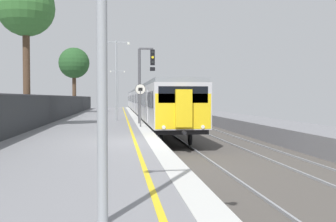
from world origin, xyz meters
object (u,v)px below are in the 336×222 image
at_px(speed_limit_sign, 140,100).
at_px(platform_lamp_far, 118,87).
at_px(platform_lamp_mid, 116,74).
at_px(background_tree_left, 74,64).
at_px(background_tree_centre, 27,11).
at_px(signal_gantry, 144,76).
at_px(commuter_train_at_platform, 145,101).

bearing_deg(speed_limit_sign, platform_lamp_far, 92.66).
distance_m(platform_lamp_mid, background_tree_left, 17.03).
bearing_deg(speed_limit_sign, background_tree_centre, 177.21).
xyz_separation_m(platform_lamp_mid, background_tree_left, (-4.73, 16.23, 2.00)).
xyz_separation_m(platform_lamp_far, background_tree_centre, (-4.83, -29.97, 3.35)).
bearing_deg(platform_lamp_mid, background_tree_left, 106.23).
bearing_deg(signal_gantry, background_tree_centre, -156.64).
distance_m(signal_gantry, platform_lamp_mid, 3.68).
xyz_separation_m(signal_gantry, speed_limit_sign, (-0.38, -3.16, -1.49)).
distance_m(commuter_train_at_platform, signal_gantry, 22.48).
xyz_separation_m(commuter_train_at_platform, platform_lamp_mid, (-3.25, -19.16, 2.12)).
height_order(commuter_train_at_platform, platform_lamp_mid, platform_lamp_mid).
distance_m(platform_lamp_mid, platform_lamp_far, 23.92).
relative_size(platform_lamp_mid, platform_lamp_far, 1.09).
distance_m(platform_lamp_far, background_tree_centre, 30.55).
distance_m(commuter_train_at_platform, background_tree_centre, 26.99).
distance_m(signal_gantry, platform_lamp_far, 27.18).
relative_size(platform_lamp_far, background_tree_left, 0.73).
relative_size(signal_gantry, background_tree_left, 0.68).
height_order(speed_limit_sign, background_tree_centre, background_tree_centre).
bearing_deg(background_tree_left, speed_limit_sign, -74.81).
distance_m(speed_limit_sign, background_tree_centre, 7.95).
xyz_separation_m(signal_gantry, background_tree_centre, (-6.61, -2.86, 3.43)).
distance_m(platform_lamp_far, background_tree_left, 9.30).
bearing_deg(platform_lamp_mid, background_tree_centre, -128.58).
relative_size(signal_gantry, speed_limit_sign, 2.00).
relative_size(platform_lamp_mid, background_tree_centre, 0.70).
relative_size(speed_limit_sign, background_tree_left, 0.34).
bearing_deg(background_tree_centre, background_tree_left, 89.73).
bearing_deg(commuter_train_at_platform, signal_gantry, -93.76).
xyz_separation_m(commuter_train_at_platform, signal_gantry, (-1.47, -22.36, 1.79)).
relative_size(platform_lamp_far, background_tree_centre, 0.64).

